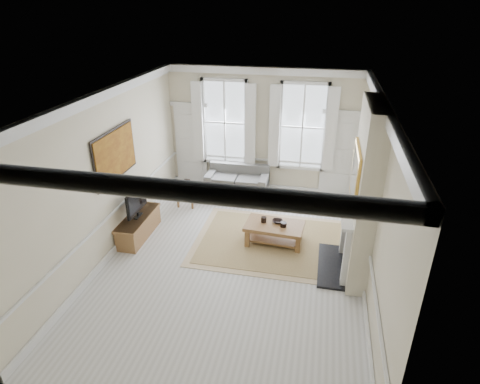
% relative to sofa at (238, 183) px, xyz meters
% --- Properties ---
extents(floor, '(7.20, 7.20, 0.00)m').
position_rel_sofa_xyz_m(floor, '(0.60, -3.11, -0.35)').
color(floor, '#B7B5AD').
rests_on(floor, ground).
extents(ceiling, '(7.20, 7.20, 0.00)m').
position_rel_sofa_xyz_m(ceiling, '(0.60, -3.11, 3.05)').
color(ceiling, white).
rests_on(ceiling, back_wall).
extents(back_wall, '(5.20, 0.00, 5.20)m').
position_rel_sofa_xyz_m(back_wall, '(0.60, 0.49, 1.35)').
color(back_wall, beige).
rests_on(back_wall, floor).
extents(left_wall, '(0.00, 7.20, 7.20)m').
position_rel_sofa_xyz_m(left_wall, '(-2.00, -3.11, 1.35)').
color(left_wall, beige).
rests_on(left_wall, floor).
extents(right_wall, '(0.00, 7.20, 7.20)m').
position_rel_sofa_xyz_m(right_wall, '(3.20, -3.11, 1.35)').
color(right_wall, beige).
rests_on(right_wall, floor).
extents(window_left, '(1.26, 0.20, 2.20)m').
position_rel_sofa_xyz_m(window_left, '(-0.45, 0.44, 1.55)').
color(window_left, '#B2BCC6').
rests_on(window_left, back_wall).
extents(window_right, '(1.26, 0.20, 2.20)m').
position_rel_sofa_xyz_m(window_right, '(1.65, 0.44, 1.55)').
color(window_right, '#B2BCC6').
rests_on(window_right, back_wall).
extents(door_left, '(0.90, 0.08, 2.30)m').
position_rel_sofa_xyz_m(door_left, '(-1.45, 0.45, 0.80)').
color(door_left, silver).
rests_on(door_left, floor).
extents(door_right, '(0.90, 0.08, 2.30)m').
position_rel_sofa_xyz_m(door_right, '(2.65, 0.45, 0.80)').
color(door_right, silver).
rests_on(door_right, floor).
extents(painting, '(0.05, 1.66, 1.06)m').
position_rel_sofa_xyz_m(painting, '(-1.96, -2.81, 1.70)').
color(painting, '#A4701C').
rests_on(painting, left_wall).
extents(chimney_breast, '(0.35, 1.70, 3.38)m').
position_rel_sofa_xyz_m(chimney_breast, '(3.02, -2.91, 1.35)').
color(chimney_breast, beige).
rests_on(chimney_breast, floor).
extents(hearth, '(0.55, 1.50, 0.05)m').
position_rel_sofa_xyz_m(hearth, '(2.60, -2.91, -0.32)').
color(hearth, black).
rests_on(hearth, floor).
extents(fireplace, '(0.21, 1.45, 1.33)m').
position_rel_sofa_xyz_m(fireplace, '(2.80, -2.91, 0.39)').
color(fireplace, silver).
rests_on(fireplace, floor).
extents(mirror, '(0.06, 1.26, 1.06)m').
position_rel_sofa_xyz_m(mirror, '(2.81, -2.91, 1.70)').
color(mirror, gold).
rests_on(mirror, chimney_breast).
extents(sofa, '(1.68, 0.82, 0.82)m').
position_rel_sofa_xyz_m(sofa, '(0.00, 0.00, 0.00)').
color(sofa, '#5C5C5A').
rests_on(sofa, floor).
extents(side_table, '(0.61, 0.61, 0.57)m').
position_rel_sofa_xyz_m(side_table, '(-1.16, -0.90, 0.11)').
color(side_table, brown).
rests_on(side_table, floor).
extents(rug, '(3.50, 2.60, 0.02)m').
position_rel_sofa_xyz_m(rug, '(1.32, -2.27, -0.34)').
color(rug, '#93764C').
rests_on(rug, floor).
extents(coffee_table, '(1.31, 0.82, 0.47)m').
position_rel_sofa_xyz_m(coffee_table, '(1.32, -2.27, 0.05)').
color(coffee_table, brown).
rests_on(coffee_table, rug).
extents(ceramic_pot_a, '(0.12, 0.12, 0.12)m').
position_rel_sofa_xyz_m(ceramic_pot_a, '(1.07, -2.22, 0.19)').
color(ceramic_pot_a, black).
rests_on(ceramic_pot_a, coffee_table).
extents(ceramic_pot_b, '(0.14, 0.14, 0.10)m').
position_rel_sofa_xyz_m(ceramic_pot_b, '(1.52, -2.32, 0.18)').
color(ceramic_pot_b, black).
rests_on(ceramic_pot_b, coffee_table).
extents(bowl, '(0.23, 0.23, 0.06)m').
position_rel_sofa_xyz_m(bowl, '(1.37, -2.17, 0.15)').
color(bowl, black).
rests_on(bowl, coffee_table).
extents(tv_stand, '(0.46, 1.43, 0.51)m').
position_rel_sofa_xyz_m(tv_stand, '(-1.74, -2.62, -0.09)').
color(tv_stand, brown).
rests_on(tv_stand, floor).
extents(tv, '(0.08, 0.90, 0.68)m').
position_rel_sofa_xyz_m(tv, '(-1.72, -2.62, 0.56)').
color(tv, black).
rests_on(tv, tv_stand).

